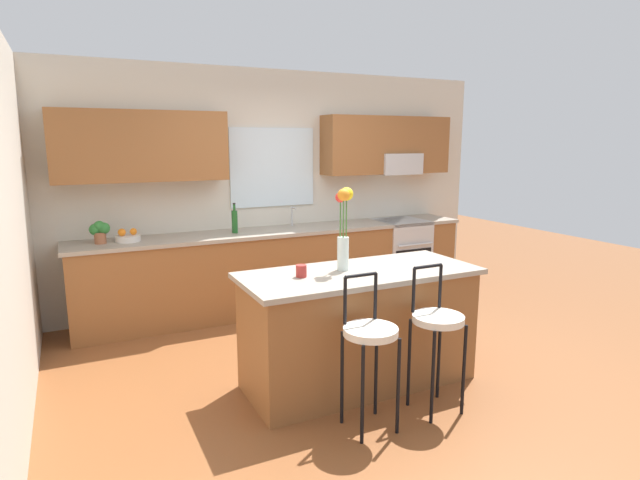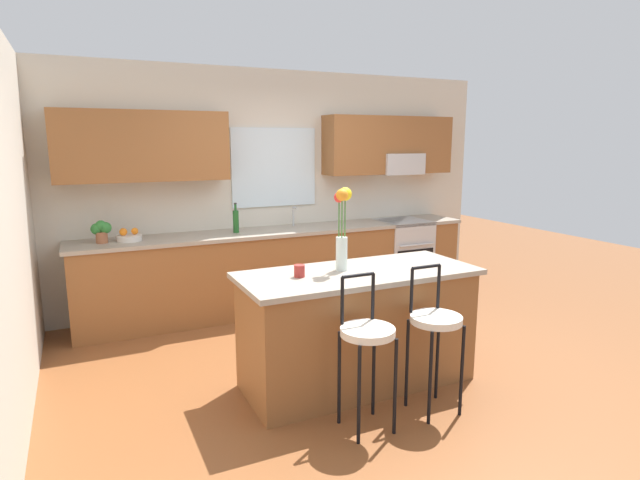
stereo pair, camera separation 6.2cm
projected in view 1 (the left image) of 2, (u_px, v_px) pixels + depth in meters
ground_plane at (357, 362)px, 4.52m from camera, size 14.00×14.00×0.00m
wall_left at (3, 225)px, 3.42m from camera, size 0.12×4.60×2.70m
back_wall_assembly at (275, 175)px, 6.00m from camera, size 5.60×0.50×2.70m
counter_run at (283, 268)px, 5.93m from camera, size 4.56×0.64×0.92m
sink_faucet at (292, 214)px, 6.02m from camera, size 0.02×0.13×0.23m
oven_range at (400, 256)px, 6.60m from camera, size 0.60×0.64×0.92m
kitchen_island at (359, 327)px, 4.05m from camera, size 1.85×0.79×0.92m
bar_stool_near at (370, 338)px, 3.37m from camera, size 0.36×0.36×1.04m
bar_stool_middle at (437, 325)px, 3.61m from camera, size 0.36×0.36×1.04m
flower_vase at (344, 223)px, 3.92m from camera, size 0.14×0.14×0.64m
mug_ceramic at (301, 271)px, 3.78m from camera, size 0.08×0.08×0.09m
fruit_bowl_oranges at (128, 237)px, 5.12m from camera, size 0.24×0.24×0.13m
bottle_olive_oil at (235, 221)px, 5.58m from camera, size 0.06×0.06×0.33m
potted_plant_small at (100, 231)px, 4.99m from camera, size 0.19×0.13×0.22m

